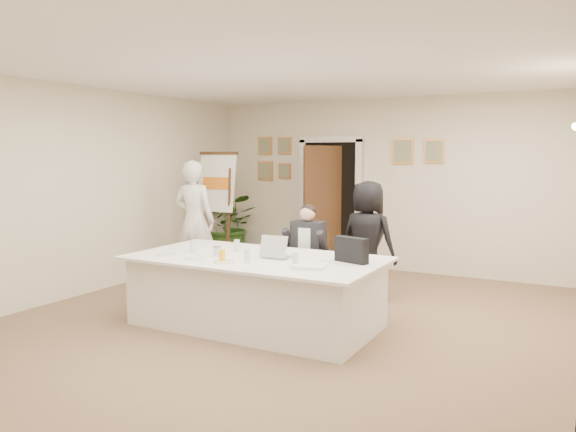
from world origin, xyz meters
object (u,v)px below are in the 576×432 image
(laptop, at_px, (279,245))
(seated_man, at_px, (307,255))
(potted_palm, at_px, (230,225))
(flip_chart, at_px, (220,217))
(standing_woman, at_px, (367,241))
(laptop_bag, at_px, (351,250))
(steel_jug, at_px, (217,251))
(paper_stack, at_px, (309,266))
(oj_glass, at_px, (222,256))
(standing_man, at_px, (194,221))
(conference_table, at_px, (256,291))

(laptop, bearing_deg, seated_man, 95.59)
(seated_man, relative_size, potted_palm, 1.09)
(flip_chart, distance_m, standing_woman, 2.90)
(seated_man, bearing_deg, laptop_bag, -35.40)
(flip_chart, height_order, steel_jug, flip_chart)
(seated_man, height_order, paper_stack, seated_man)
(paper_stack, bearing_deg, oj_glass, -170.53)
(laptop_bag, bearing_deg, oj_glass, -135.48)
(standing_woman, bearing_deg, laptop_bag, 111.60)
(standing_man, relative_size, laptop_bag, 4.79)
(oj_glass, height_order, steel_jug, oj_glass)
(standing_woman, xyz_separation_m, paper_stack, (0.09, -1.93, 0.01))
(laptop, bearing_deg, conference_table, -160.93)
(standing_woman, bearing_deg, flip_chart, -6.29)
(paper_stack, xyz_separation_m, steel_jug, (-1.18, 0.10, 0.04))
(flip_chart, relative_size, laptop_bag, 5.02)
(conference_table, relative_size, laptop, 8.17)
(standing_woman, relative_size, oj_glass, 12.01)
(potted_palm, bearing_deg, standing_woman, -27.21)
(oj_glass, relative_size, steel_jug, 1.18)
(conference_table, distance_m, oj_glass, 0.64)
(laptop_bag, bearing_deg, paper_stack, -102.52)
(flip_chart, xyz_separation_m, oj_glass, (1.98, -2.79, -0.04))
(seated_man, height_order, laptop_bag, seated_man)
(flip_chart, distance_m, oj_glass, 3.42)
(standing_woman, bearing_deg, paper_stack, 100.55)
(flip_chart, relative_size, oj_glass, 14.61)
(standing_woman, relative_size, laptop, 4.60)
(laptop, bearing_deg, standing_woman, 72.11)
(standing_man, height_order, laptop, standing_man)
(standing_woman, height_order, oj_glass, standing_woman)
(standing_woman, xyz_separation_m, steel_jug, (-1.08, -1.83, 0.05))
(conference_table, distance_m, seated_man, 1.06)
(conference_table, distance_m, standing_woman, 1.83)
(seated_man, distance_m, flip_chart, 2.62)
(potted_palm, height_order, steel_jug, potted_palm)
(flip_chart, height_order, oj_glass, flip_chart)
(potted_palm, distance_m, paper_stack, 4.97)
(flip_chart, distance_m, laptop_bag, 3.84)
(seated_man, height_order, flip_chart, flip_chart)
(seated_man, relative_size, steel_jug, 11.78)
(laptop, bearing_deg, paper_stack, -35.80)
(conference_table, relative_size, seated_man, 2.14)
(laptop, bearing_deg, steel_jug, -158.50)
(flip_chart, height_order, laptop, flip_chart)
(flip_chart, bearing_deg, seated_man, -30.74)
(laptop, bearing_deg, potted_palm, 129.43)
(conference_table, relative_size, paper_stack, 8.29)
(conference_table, xyz_separation_m, seated_man, (0.11, 1.02, 0.25))
(standing_man, distance_m, laptop_bag, 3.33)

